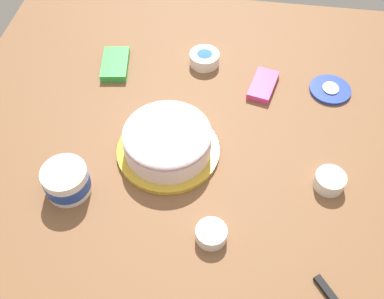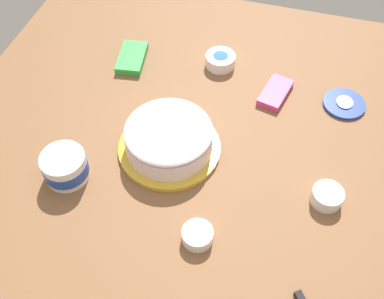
# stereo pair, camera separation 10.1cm
# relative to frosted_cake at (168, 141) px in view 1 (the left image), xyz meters

# --- Properties ---
(ground_plane) EXTENTS (1.54, 1.54, 0.00)m
(ground_plane) POSITION_rel_frosted_cake_xyz_m (0.01, 0.11, -0.05)
(ground_plane) COLOR brown
(frosted_cake) EXTENTS (0.29, 0.29, 0.10)m
(frosted_cake) POSITION_rel_frosted_cake_xyz_m (0.00, 0.00, 0.00)
(frosted_cake) COLOR gold
(frosted_cake) RESTS_ON ground_plane
(frosting_tub) EXTENTS (0.12, 0.12, 0.08)m
(frosting_tub) POSITION_rel_frosted_cake_xyz_m (0.16, -0.24, -0.01)
(frosting_tub) COLOR white
(frosting_tub) RESTS_ON ground_plane
(frosting_tub_lid) EXTENTS (0.13, 0.13, 0.02)m
(frosting_tub_lid) POSITION_rel_frosted_cake_xyz_m (-0.31, 0.46, -0.04)
(frosting_tub_lid) COLOR #233DAD
(frosting_tub_lid) RESTS_ON ground_plane
(sprinkle_bowl_rainbow) EXTENTS (0.08, 0.08, 0.04)m
(sprinkle_bowl_rainbow) POSITION_rel_frosted_cake_xyz_m (0.05, 0.44, -0.03)
(sprinkle_bowl_rainbow) COLOR white
(sprinkle_bowl_rainbow) RESTS_ON ground_plane
(sprinkle_bowl_blue) EXTENTS (0.10, 0.10, 0.04)m
(sprinkle_bowl_blue) POSITION_rel_frosted_cake_xyz_m (-0.38, 0.05, -0.02)
(sprinkle_bowl_blue) COLOR white
(sprinkle_bowl_blue) RESTS_ON ground_plane
(sprinkle_bowl_yellow) EXTENTS (0.08, 0.08, 0.04)m
(sprinkle_bowl_yellow) POSITION_rel_frosted_cake_xyz_m (0.24, 0.15, -0.03)
(sprinkle_bowl_yellow) COLOR white
(sprinkle_bowl_yellow) RESTS_ON ground_plane
(candy_box_lower) EXTENTS (0.16, 0.10, 0.02)m
(candy_box_lower) POSITION_rel_frosted_cake_xyz_m (-0.32, -0.23, -0.04)
(candy_box_lower) COLOR green
(candy_box_lower) RESTS_ON ground_plane
(candy_box_upper) EXTENTS (0.15, 0.10, 0.02)m
(candy_box_upper) POSITION_rel_frosted_cake_xyz_m (-0.29, 0.25, -0.04)
(candy_box_upper) COLOR #E53D8E
(candy_box_upper) RESTS_ON ground_plane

